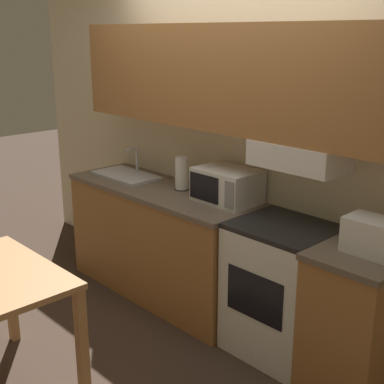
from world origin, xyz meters
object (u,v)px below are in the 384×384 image
(stove_range, at_px, (281,289))
(paper_towel_roll, at_px, (182,173))
(microwave, at_px, (227,185))
(sink_basin, at_px, (126,175))
(toaster, at_px, (374,237))

(stove_range, height_order, paper_towel_roll, paper_towel_roll)
(microwave, relative_size, sink_basin, 0.77)
(stove_range, xyz_separation_m, microwave, (-0.58, 0.10, 0.57))
(stove_range, bearing_deg, microwave, 170.66)
(microwave, distance_m, paper_towel_roll, 0.45)
(microwave, distance_m, sink_basin, 1.06)
(stove_range, xyz_separation_m, paper_towel_roll, (-1.03, 0.07, 0.57))
(sink_basin, bearing_deg, microwave, 6.10)
(stove_range, relative_size, microwave, 2.01)
(stove_range, relative_size, sink_basin, 1.55)
(toaster, relative_size, paper_towel_roll, 1.26)
(toaster, distance_m, sink_basin, 2.24)
(microwave, height_order, sink_basin, microwave)
(sink_basin, height_order, paper_towel_roll, paper_towel_roll)
(microwave, xyz_separation_m, paper_towel_roll, (-0.45, -0.03, 0.01))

